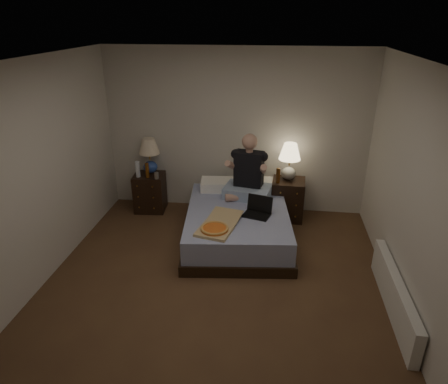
# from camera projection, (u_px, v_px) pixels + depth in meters

# --- Properties ---
(floor) EXTENTS (4.00, 4.50, 0.00)m
(floor) POSITION_uv_depth(u_px,v_px,m) (214.00, 292.00, 4.54)
(floor) COLOR brown
(floor) RESTS_ON ground
(ceiling) EXTENTS (4.00, 4.50, 0.00)m
(ceiling) POSITION_uv_depth(u_px,v_px,m) (211.00, 63.00, 3.53)
(ceiling) COLOR white
(ceiling) RESTS_ON ground
(wall_back) EXTENTS (4.00, 0.00, 2.50)m
(wall_back) POSITION_uv_depth(u_px,v_px,m) (236.00, 132.00, 6.07)
(wall_back) COLOR silver
(wall_back) RESTS_ON ground
(wall_front) EXTENTS (4.00, 0.00, 2.50)m
(wall_front) POSITION_uv_depth(u_px,v_px,m) (141.00, 373.00, 2.00)
(wall_front) COLOR silver
(wall_front) RESTS_ON ground
(wall_left) EXTENTS (0.00, 4.50, 2.50)m
(wall_left) POSITION_uv_depth(u_px,v_px,m) (28.00, 182.00, 4.28)
(wall_left) COLOR silver
(wall_left) RESTS_ON ground
(wall_right) EXTENTS (0.00, 4.50, 2.50)m
(wall_right) POSITION_uv_depth(u_px,v_px,m) (420.00, 203.00, 3.79)
(wall_right) COLOR silver
(wall_right) RESTS_ON ground
(bed) EXTENTS (1.55, 1.95, 0.45)m
(bed) POSITION_uv_depth(u_px,v_px,m) (237.00, 224.00, 5.54)
(bed) COLOR #5363A7
(bed) RESTS_ON floor
(nightstand_left) EXTENTS (0.50, 0.45, 0.60)m
(nightstand_left) POSITION_uv_depth(u_px,v_px,m) (150.00, 192.00, 6.35)
(nightstand_left) COLOR black
(nightstand_left) RESTS_ON floor
(nightstand_right) EXTENTS (0.50, 0.45, 0.62)m
(nightstand_right) POSITION_uv_depth(u_px,v_px,m) (288.00, 199.00, 6.08)
(nightstand_right) COLOR black
(nightstand_right) RESTS_ON floor
(lamp_left) EXTENTS (0.37, 0.37, 0.56)m
(lamp_left) POSITION_uv_depth(u_px,v_px,m) (150.00, 156.00, 6.20)
(lamp_left) COLOR #294598
(lamp_left) RESTS_ON nightstand_left
(lamp_right) EXTENTS (0.33, 0.33, 0.56)m
(lamp_right) POSITION_uv_depth(u_px,v_px,m) (289.00, 162.00, 5.89)
(lamp_right) COLOR gray
(lamp_right) RESTS_ON nightstand_right
(water_bottle) EXTENTS (0.07, 0.07, 0.25)m
(water_bottle) POSITION_uv_depth(u_px,v_px,m) (138.00, 169.00, 6.10)
(water_bottle) COLOR silver
(water_bottle) RESTS_ON nightstand_left
(soda_can) EXTENTS (0.07, 0.07, 0.10)m
(soda_can) POSITION_uv_depth(u_px,v_px,m) (156.00, 176.00, 6.06)
(soda_can) COLOR beige
(soda_can) RESTS_ON nightstand_left
(beer_bottle_left) EXTENTS (0.06, 0.06, 0.23)m
(beer_bottle_left) POSITION_uv_depth(u_px,v_px,m) (147.00, 170.00, 6.08)
(beer_bottle_left) COLOR #5C310D
(beer_bottle_left) RESTS_ON nightstand_left
(beer_bottle_right) EXTENTS (0.06, 0.06, 0.23)m
(beer_bottle_right) POSITION_uv_depth(u_px,v_px,m) (278.00, 175.00, 5.83)
(beer_bottle_right) COLOR #4E280B
(beer_bottle_right) RESTS_ON nightstand_right
(person) EXTENTS (0.74, 0.63, 0.93)m
(person) POSITION_uv_depth(u_px,v_px,m) (248.00, 167.00, 5.65)
(person) COLOR black
(person) RESTS_ON bed
(laptop) EXTENTS (0.41, 0.36, 0.24)m
(laptop) POSITION_uv_depth(u_px,v_px,m) (257.00, 208.00, 5.23)
(laptop) COLOR black
(laptop) RESTS_ON bed
(pizza_box) EXTENTS (0.56, 0.83, 0.08)m
(pizza_box) POSITION_uv_depth(u_px,v_px,m) (214.00, 229.00, 4.87)
(pizza_box) COLOR tan
(pizza_box) RESTS_ON bed
(radiator) EXTENTS (0.10, 1.60, 0.40)m
(radiator) POSITION_uv_depth(u_px,v_px,m) (394.00, 295.00, 4.18)
(radiator) COLOR silver
(radiator) RESTS_ON floor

